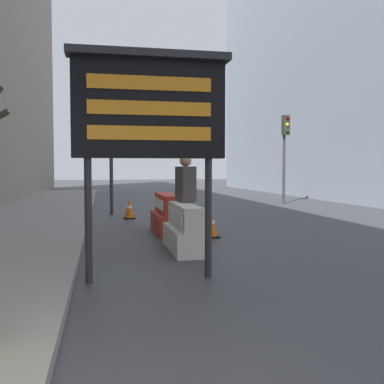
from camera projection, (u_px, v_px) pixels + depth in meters
message_board at (149, 109)px, 6.07m from camera, size 2.18×0.36×3.10m
jersey_barrier_white at (185, 230)px, 8.40m from camera, size 0.59×1.84×0.87m
jersey_barrier_red_striped at (167, 216)px, 10.75m from camera, size 0.59×1.93×0.93m
traffic_cone_near at (211, 225)px, 9.97m from camera, size 0.34×0.34×0.60m
traffic_cone_mid at (129, 209)px, 13.70m from camera, size 0.36×0.36×0.64m
traffic_light_near_curb at (111, 137)px, 14.86m from camera, size 0.28×0.44×3.55m
traffic_light_far_side at (285, 140)px, 19.34m from camera, size 0.28×0.44×3.82m
pedestrian_worker at (186, 192)px, 9.01m from camera, size 0.36×0.52×1.82m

